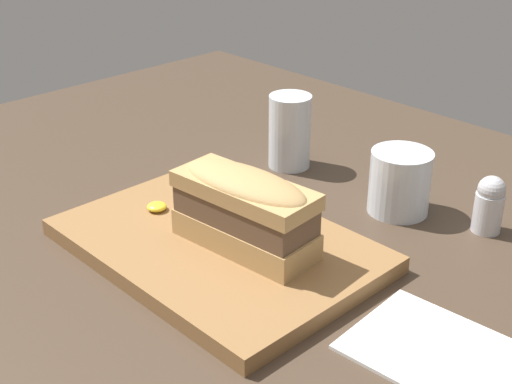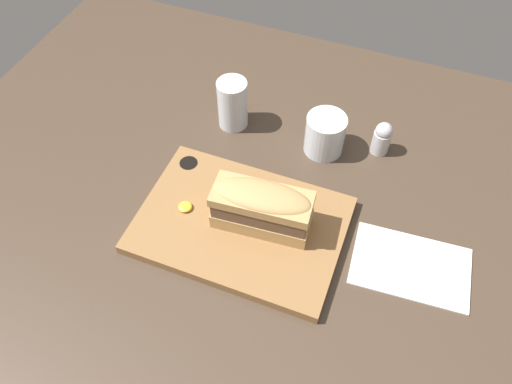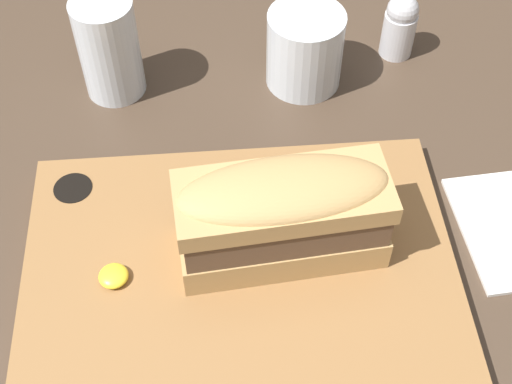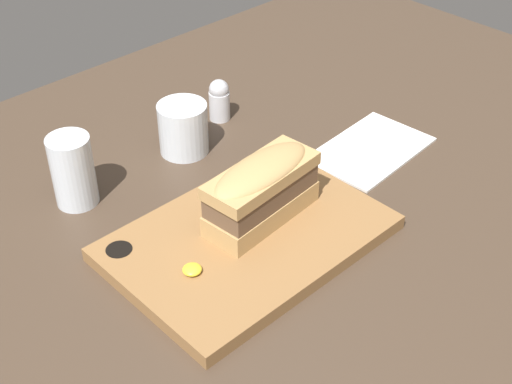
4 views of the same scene
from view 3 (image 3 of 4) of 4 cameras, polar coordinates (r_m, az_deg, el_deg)
name	(u,v)px [view 3 (image 3 of 4)]	position (r cm, az deg, el deg)	size (l,w,h in cm)	color
dining_table	(345,244)	(64.47, 7.10, -4.13)	(152.08, 110.64, 2.00)	#423326
serving_board	(239,267)	(60.26, -1.40, -6.05)	(35.82, 24.86, 2.07)	olive
sandwich	(282,213)	(56.11, 2.13, -1.68)	(17.26, 8.14, 9.17)	tan
mustard_dollop	(114,276)	(59.18, -11.33, -6.60)	(2.44, 2.44, 0.97)	yellow
water_glass	(110,53)	(74.00, -11.60, 10.81)	(6.13, 6.13, 10.74)	silver
wine_glass	(305,52)	(74.32, 3.91, 11.07)	(7.84, 7.84, 8.23)	silver
salt_shaker	(400,25)	(79.01, 11.43, 12.95)	(3.54, 3.54, 7.31)	silver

